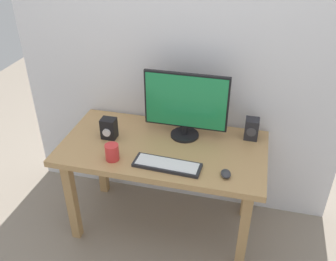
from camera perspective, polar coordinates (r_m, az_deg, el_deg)
ground_plane at (r=2.81m, az=-0.68°, el=-14.34°), size 6.00×6.00×0.00m
wall_back at (r=2.38m, az=1.53°, el=18.97°), size 2.32×0.04×3.00m
desk at (r=2.41m, az=-0.78°, el=-4.19°), size 1.32×0.68×0.71m
monitor at (r=2.35m, az=2.80°, el=4.08°), size 0.55×0.19×0.45m
keyboard_primary at (r=2.17m, az=-0.14°, el=-5.39°), size 0.41×0.15×0.02m
mouse at (r=2.12m, az=9.02°, el=-6.68°), size 0.08×0.09×0.03m
speaker_right at (r=2.46m, az=12.93°, el=0.27°), size 0.09×0.09×0.14m
audio_controller at (r=2.43m, az=-9.22°, el=0.32°), size 0.10×0.09×0.14m
coffee_mug at (r=2.23m, az=-8.73°, el=-3.38°), size 0.08×0.08×0.10m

